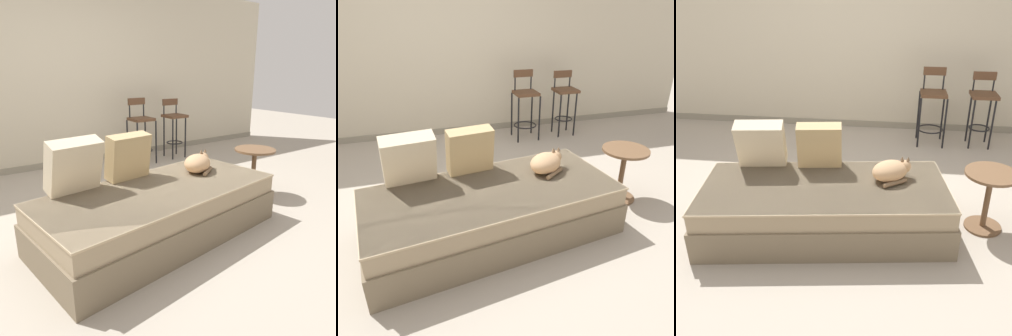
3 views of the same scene
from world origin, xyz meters
The scene contains 10 objects.
ground_plane centered at (0.00, 0.00, 0.00)m, with size 16.00×16.00×0.00m, color #A89E8E.
wall_back_panel centered at (0.00, 2.25, 1.30)m, with size 8.00×0.10×2.60m, color beige.
wall_baseboard_trim centered at (0.00, 2.20, 0.04)m, with size 8.00×0.02×0.09m, color gray.
couch centered at (0.00, -0.40, 0.22)m, with size 2.18×1.21×0.43m.
throw_pillow_corner centered at (-0.61, -0.12, 0.66)m, with size 0.45×0.32×0.44m.
throw_pillow_middle centered at (-0.10, -0.05, 0.64)m, with size 0.42×0.25×0.41m.
cat centered at (0.55, -0.23, 0.52)m, with size 0.40×0.38×0.20m.
bar_stool_near_window centered at (1.03, 1.71, 0.53)m, with size 0.34×0.34×0.97m.
bar_stool_by_doorway centered at (1.64, 1.71, 0.56)m, with size 0.32×0.32×0.93m.
side_table centered at (1.37, -0.21, 0.35)m, with size 0.44×0.44×0.54m.
Camera 2 is at (-0.54, -2.64, 1.76)m, focal length 35.00 mm.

